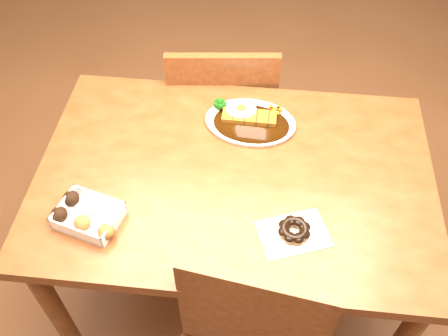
# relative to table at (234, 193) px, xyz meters

# --- Properties ---
(ground) EXTENTS (6.00, 6.00, 0.00)m
(ground) POSITION_rel_table_xyz_m (0.00, 0.00, -0.65)
(ground) COLOR brown
(ground) RESTS_ON ground
(table) EXTENTS (1.20, 0.80, 0.75)m
(table) POSITION_rel_table_xyz_m (0.00, 0.00, 0.00)
(table) COLOR #502910
(table) RESTS_ON ground
(chair_far) EXTENTS (0.46, 0.46, 0.87)m
(chair_far) POSITION_rel_table_xyz_m (-0.09, 0.54, -0.17)
(chair_far) COLOR #502910
(chair_far) RESTS_ON ground
(katsu_curry_plate) EXTENTS (0.31, 0.23, 0.06)m
(katsu_curry_plate) POSITION_rel_table_xyz_m (0.03, 0.22, 0.11)
(katsu_curry_plate) COLOR white
(katsu_curry_plate) RESTS_ON table
(donut_box) EXTENTS (0.20, 0.17, 0.05)m
(donut_box) POSITION_rel_table_xyz_m (-0.39, -0.21, 0.12)
(donut_box) COLOR white
(donut_box) RESTS_ON table
(pon_de_ring) EXTENTS (0.22, 0.19, 0.04)m
(pon_de_ring) POSITION_rel_table_xyz_m (0.18, -0.20, 0.12)
(pon_de_ring) COLOR silver
(pon_de_ring) RESTS_ON table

